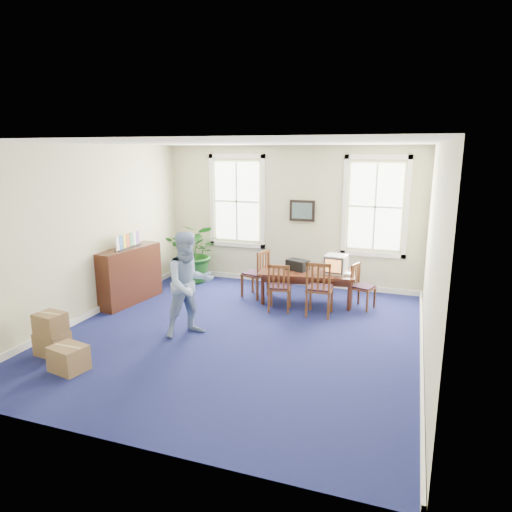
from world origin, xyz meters
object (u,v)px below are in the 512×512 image
(conference_table, at_px, (307,287))
(potted_plant, at_px, (195,252))
(man, at_px, (189,284))
(credenza, at_px, (129,274))
(cardboard_boxes, at_px, (65,332))
(crt_tv, at_px, (336,264))
(chair_near_left, at_px, (280,287))

(conference_table, height_order, potted_plant, potted_plant)
(man, relative_size, credenza, 1.17)
(conference_table, relative_size, cardboard_boxes, 1.58)
(man, bearing_deg, credenza, 99.92)
(cardboard_boxes, bearing_deg, crt_tv, 46.24)
(credenza, bearing_deg, man, -22.14)
(crt_tv, height_order, credenza, credenza)
(chair_near_left, bearing_deg, cardboard_boxes, 39.81)
(crt_tv, xyz_separation_m, cardboard_boxes, (-3.54, -3.70, -0.50))
(chair_near_left, bearing_deg, potted_plant, -37.03)
(crt_tv, bearing_deg, chair_near_left, -137.68)
(man, relative_size, cardboard_boxes, 1.46)
(credenza, bearing_deg, conference_table, 26.72)
(crt_tv, xyz_separation_m, potted_plant, (-3.44, 0.59, -0.13))
(chair_near_left, height_order, potted_plant, potted_plant)
(cardboard_boxes, bearing_deg, conference_table, 50.90)
(chair_near_left, bearing_deg, credenza, 0.51)
(crt_tv, distance_m, chair_near_left, 1.25)
(conference_table, height_order, credenza, credenza)
(man, height_order, cardboard_boxes, man)
(man, bearing_deg, potted_plant, 64.63)
(crt_tv, bearing_deg, credenza, -156.56)
(conference_table, bearing_deg, potted_plant, 160.73)
(chair_near_left, height_order, man, man)
(chair_near_left, height_order, credenza, credenza)
(potted_plant, bearing_deg, credenza, -108.10)
(conference_table, distance_m, potted_plant, 2.96)
(chair_near_left, relative_size, potted_plant, 0.68)
(crt_tv, relative_size, potted_plant, 0.32)
(man, xyz_separation_m, potted_plant, (-1.38, 2.96, -0.18))
(credenza, bearing_deg, potted_plant, 79.50)
(man, height_order, potted_plant, man)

